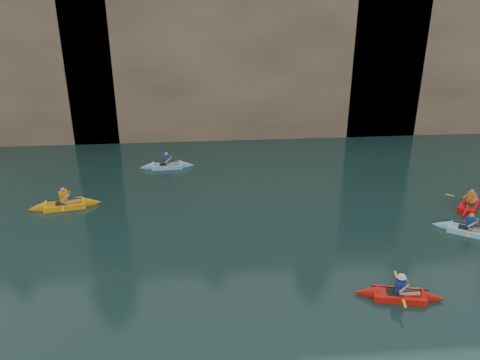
{
  "coord_description": "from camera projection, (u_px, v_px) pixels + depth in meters",
  "views": [
    {
      "loc": [
        -1.55,
        -9.94,
        9.93
      ],
      "look_at": [
        -0.01,
        6.81,
        3.0
      ],
      "focal_mm": 35.0,
      "sensor_mm": 36.0,
      "label": 1
    }
  ],
  "objects": [
    {
      "name": "kayaker_ltblue_mid",
      "position": [
        167.0,
        166.0,
        27.76
      ],
      "size": [
        3.25,
        2.41,
        1.22
      ],
      "rotation": [
        0.0,
        0.0,
        0.06
      ],
      "color": "#86C3E0",
      "rests_on": "ground"
    },
    {
      "name": "kayaker_orange",
      "position": [
        65.0,
        205.0,
        22.73
      ],
      "size": [
        3.52,
        2.54,
        1.31
      ],
      "rotation": [
        0.0,
        0.0,
        0.18
      ],
      "color": "#FFA110",
      "rests_on": "ground"
    },
    {
      "name": "main_kayaker",
      "position": [
        399.0,
        294.0,
        16.09
      ],
      "size": [
        3.18,
        2.09,
        1.15
      ],
      "rotation": [
        0.0,
        0.0,
        -0.23
      ],
      "color": "red",
      "rests_on": "ground"
    },
    {
      "name": "kayaker_ltblue_near",
      "position": [
        469.0,
        230.0,
        20.37
      ],
      "size": [
        2.92,
        2.29,
        1.2
      ],
      "rotation": [
        0.0,
        0.0,
        -0.59
      ],
      "color": "#98DDFF",
      "rests_on": "ground"
    },
    {
      "name": "cliff",
      "position": [
        214.0,
        39.0,
        38.4
      ],
      "size": [
        70.0,
        16.0,
        12.0
      ],
      "primitive_type": "cube",
      "color": "tan",
      "rests_on": "ground"
    },
    {
      "name": "sea_cave_east",
      "position": [
        360.0,
        104.0,
        33.26
      ],
      "size": [
        5.0,
        1.0,
        4.5
      ],
      "primitive_type": "cube",
      "color": "black",
      "rests_on": "ground"
    },
    {
      "name": "sea_cave_center",
      "position": [
        163.0,
        118.0,
        32.33
      ],
      "size": [
        3.5,
        1.0,
        3.2
      ],
      "primitive_type": "cube",
      "color": "black",
      "rests_on": "ground"
    },
    {
      "name": "cliff_slab_center",
      "position": [
        248.0,
        55.0,
        31.87
      ],
      "size": [
        24.0,
        2.4,
        11.4
      ],
      "primitive_type": "cube",
      "color": "#97795B",
      "rests_on": "ground"
    },
    {
      "name": "kayaker_red_far",
      "position": [
        469.0,
        205.0,
        22.78
      ],
      "size": [
        2.63,
        2.89,
        1.18
      ],
      "rotation": [
        0.0,
        0.0,
        0.86
      ],
      "color": "red",
      "rests_on": "ground"
    }
  ]
}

